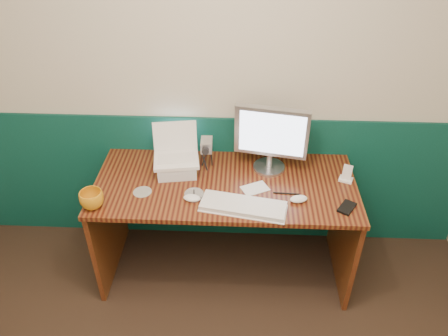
{
  "coord_description": "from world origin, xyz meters",
  "views": [
    {
      "loc": [
        0.17,
        -0.73,
        2.37
      ],
      "look_at": [
        0.07,
        1.23,
        0.97
      ],
      "focal_mm": 35.0,
      "sensor_mm": 36.0,
      "label": 1
    }
  ],
  "objects_px": {
    "keyboard": "(243,207)",
    "monitor": "(271,138)",
    "laptop": "(175,146)",
    "mug": "(92,199)",
    "camcorder": "(207,155)",
    "desk": "(225,228)"
  },
  "relations": [
    {
      "from": "monitor",
      "to": "laptop",
      "type": "bearing_deg",
      "value": -162.5
    },
    {
      "from": "monitor",
      "to": "keyboard",
      "type": "bearing_deg",
      "value": -101.18
    },
    {
      "from": "mug",
      "to": "monitor",
      "type": "bearing_deg",
      "value": 22.77
    },
    {
      "from": "keyboard",
      "to": "camcorder",
      "type": "height_order",
      "value": "camcorder"
    },
    {
      "from": "desk",
      "to": "mug",
      "type": "height_order",
      "value": "mug"
    },
    {
      "from": "desk",
      "to": "camcorder",
      "type": "xyz_separation_m",
      "value": [
        -0.12,
        0.17,
        0.47
      ]
    },
    {
      "from": "monitor",
      "to": "camcorder",
      "type": "bearing_deg",
      "value": -168.81
    },
    {
      "from": "laptop",
      "to": "camcorder",
      "type": "bearing_deg",
      "value": 10.84
    },
    {
      "from": "desk",
      "to": "mug",
      "type": "xyz_separation_m",
      "value": [
        -0.74,
        -0.26,
        0.43
      ]
    },
    {
      "from": "monitor",
      "to": "keyboard",
      "type": "relative_size",
      "value": 0.93
    },
    {
      "from": "laptop",
      "to": "keyboard",
      "type": "distance_m",
      "value": 0.56
    },
    {
      "from": "desk",
      "to": "monitor",
      "type": "bearing_deg",
      "value": 31.87
    },
    {
      "from": "laptop",
      "to": "monitor",
      "type": "height_order",
      "value": "monitor"
    },
    {
      "from": "mug",
      "to": "keyboard",
      "type": "bearing_deg",
      "value": 1.67
    },
    {
      "from": "monitor",
      "to": "desk",
      "type": "bearing_deg",
      "value": -137.51
    },
    {
      "from": "mug",
      "to": "camcorder",
      "type": "relative_size",
      "value": 0.71
    },
    {
      "from": "desk",
      "to": "keyboard",
      "type": "relative_size",
      "value": 3.34
    },
    {
      "from": "desk",
      "to": "monitor",
      "type": "height_order",
      "value": "monitor"
    },
    {
      "from": "laptop",
      "to": "camcorder",
      "type": "relative_size",
      "value": 1.45
    },
    {
      "from": "keyboard",
      "to": "mug",
      "type": "xyz_separation_m",
      "value": [
        -0.85,
        -0.02,
        0.04
      ]
    },
    {
      "from": "monitor",
      "to": "camcorder",
      "type": "height_order",
      "value": "monitor"
    },
    {
      "from": "keyboard",
      "to": "monitor",
      "type": "bearing_deg",
      "value": 78.82
    }
  ]
}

